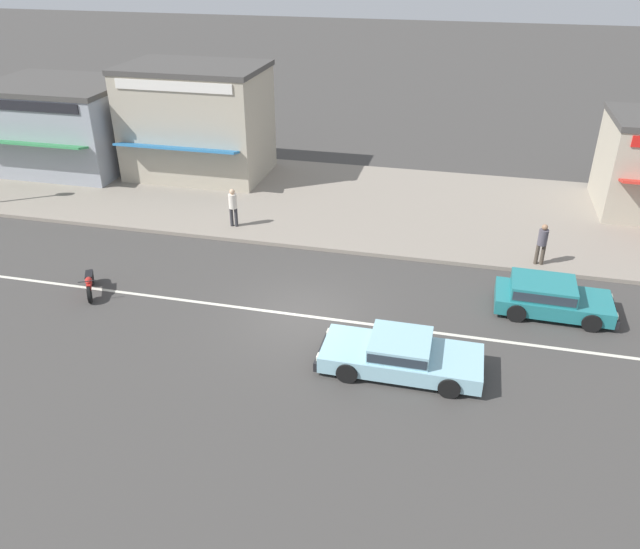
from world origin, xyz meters
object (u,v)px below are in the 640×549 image
Objects in this scene: hatchback_teal_3 at (549,296)px; motorcycle_0 at (90,282)px; pedestrian_near_clock at (233,205)px; pedestrian_mid_kerb at (542,241)px; shopfront_corner_warung at (63,125)px; shopfront_mid_block at (197,121)px; sedan_pale_blue_0 at (400,354)px.

motorcycle_0 is (-15.09, -2.37, -0.17)m from hatchback_teal_3.
pedestrian_near_clock is (-12.16, 3.76, 0.51)m from hatchback_teal_3.
motorcycle_0 is at bearing -171.08° from hatchback_teal_3.
hatchback_teal_3 is 3.19m from pedestrian_mid_kerb.
pedestrian_near_clock is at bearing -25.89° from shopfront_corner_warung.
shopfront_mid_block reaches higher than shopfront_corner_warung.
pedestrian_near_clock is at bearing 162.83° from hatchback_teal_3.
motorcycle_0 is 0.24× the size of shopfront_mid_block.
hatchback_teal_3 is 0.56× the size of shopfront_mid_block.
sedan_pale_blue_0 reaches higher than motorcycle_0.
pedestrian_mid_kerb reaches higher than hatchback_teal_3.
pedestrian_near_clock is 7.24m from shopfront_mid_block.
hatchback_teal_3 is at bearing -17.17° from pedestrian_near_clock.
shopfront_corner_warung is (-18.97, 13.33, 1.75)m from sedan_pale_blue_0.
shopfront_corner_warung is at bearing 125.39° from motorcycle_0.
sedan_pale_blue_0 is at bearing -119.89° from pedestrian_mid_kerb.
motorcycle_0 is 1.01× the size of pedestrian_near_clock.
motorcycle_0 is (-10.79, 1.81, -0.11)m from sedan_pale_blue_0.
sedan_pale_blue_0 is 18.27m from shopfront_mid_block.
shopfront_corner_warung is 7.23m from shopfront_mid_block.
motorcycle_0 is 12.24m from shopfront_mid_block.
motorcycle_0 is at bearing -54.61° from shopfront_corner_warung.
motorcycle_0 is 14.25m from shopfront_corner_warung.
sedan_pale_blue_0 is 1.21× the size of hatchback_teal_3.
hatchback_teal_3 is 0.54× the size of shopfront_corner_warung.
sedan_pale_blue_0 is at bearing -35.09° from shopfront_corner_warung.
sedan_pale_blue_0 is 2.80× the size of pedestrian_near_clock.
pedestrian_near_clock is (-7.86, 7.94, 0.56)m from sedan_pale_blue_0.
sedan_pale_blue_0 is 0.68× the size of shopfront_mid_block.
pedestrian_mid_kerb is (12.08, -0.61, -0.03)m from pedestrian_near_clock.
shopfront_corner_warung reaches higher than motorcycle_0.
hatchback_teal_3 is at bearing -21.47° from shopfront_corner_warung.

